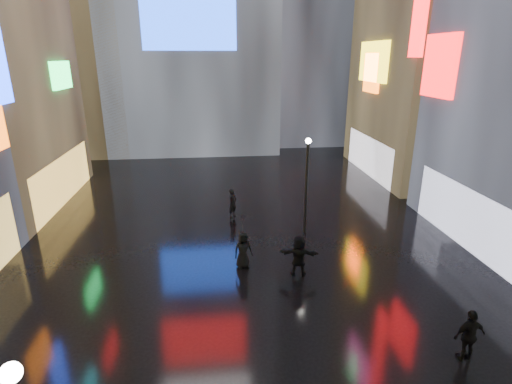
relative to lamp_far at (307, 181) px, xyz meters
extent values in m
plane|color=black|center=(-3.45, 0.59, -2.94)|extent=(140.00, 140.00, 0.00)
cube|color=#FFC659|center=(-14.55, 6.59, -1.44)|extent=(0.20, 10.00, 3.00)
cube|color=#1CFF59|center=(-14.30, 8.41, 4.97)|extent=(0.25, 3.00, 1.71)
cube|color=white|center=(7.65, -2.41, -1.44)|extent=(0.20, 9.00, 3.00)
cube|color=#FF0C0F|center=(7.40, 1.71, 5.64)|extent=(0.25, 2.99, 3.26)
cube|color=white|center=(7.65, 10.59, -1.44)|extent=(0.20, 9.00, 3.00)
cube|color=yellow|center=(7.40, 10.91, 5.71)|extent=(0.25, 4.92, 2.91)
cube|color=#FF5E0C|center=(7.40, 11.03, 4.90)|extent=(0.25, 2.63, 2.87)
cube|color=#194CFF|center=(-6.45, 17.49, 9.06)|extent=(8.00, 0.20, 5.00)
cube|color=black|center=(-17.45, 22.59, 10.06)|extent=(10.00, 10.00, 26.00)
sphere|color=white|center=(-7.60, -14.71, 2.11)|extent=(0.30, 0.30, 0.30)
cylinder|color=black|center=(0.00, 0.00, -0.44)|extent=(0.16, 0.16, 5.00)
sphere|color=white|center=(0.00, 0.00, 2.11)|extent=(0.30, 0.30, 0.30)
imported|color=black|center=(2.95, -9.88, -2.05)|extent=(1.08, 0.53, 1.78)
imported|color=black|center=(-3.59, -3.32, -2.08)|extent=(0.96, 0.76, 1.72)
imported|color=black|center=(-1.25, -4.26, -2.02)|extent=(1.79, 0.92, 1.85)
imported|color=black|center=(-3.74, 2.68, -2.08)|extent=(0.71, 0.75, 1.73)
imported|color=black|center=(-3.59, -3.32, -0.81)|extent=(1.28, 1.28, 0.82)
camera|label=1|loc=(-4.75, -19.36, 6.19)|focal=28.00mm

